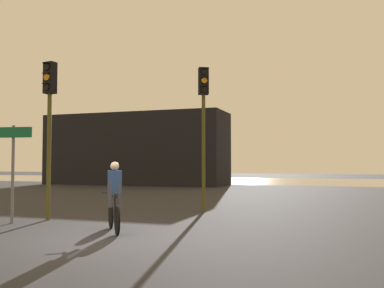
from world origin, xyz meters
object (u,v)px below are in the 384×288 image
traffic_light_near_left (49,110)px  cyclist (114,196)px  traffic_light_center (204,112)px  direction_sign_post (13,159)px  distant_building (136,149)px

traffic_light_near_left → cyclist: (2.83, -1.28, -2.28)m
traffic_light_center → traffic_light_near_left: traffic_light_center is taller
direction_sign_post → traffic_light_center: bearing=-144.0°
direction_sign_post → cyclist: bearing=161.8°
traffic_light_center → distant_building: bearing=-85.9°
distant_building → direction_sign_post: (6.41, -19.96, -0.96)m
distant_building → traffic_light_center: (10.39, -15.70, 0.64)m
traffic_light_near_left → cyclist: traffic_light_near_left is taller
cyclist → traffic_light_near_left: bearing=118.2°
traffic_light_center → direction_sign_post: size_ratio=1.83×
traffic_light_center → cyclist: (-0.68, -4.68, -2.48)m
distant_building → cyclist: (9.71, -20.37, -1.83)m
traffic_light_center → direction_sign_post: traffic_light_center is taller
direction_sign_post → cyclist: 3.45m
traffic_light_center → direction_sign_post: (-3.98, -4.26, -1.60)m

